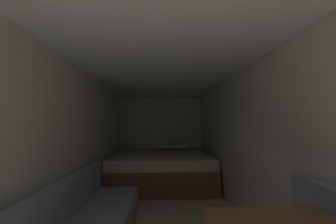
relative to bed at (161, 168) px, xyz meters
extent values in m
cube|color=silver|center=(0.00, 0.96, 0.69)|extent=(2.32, 0.05, 2.06)
cube|color=silver|center=(-1.14, -1.75, 0.69)|extent=(0.05, 5.36, 2.06)
cube|color=silver|center=(1.14, -1.75, 0.69)|extent=(0.05, 5.36, 2.06)
cube|color=white|center=(0.00, -1.75, 1.74)|extent=(2.32, 5.36, 0.05)
cube|color=brown|center=(0.00, -0.01, -0.11)|extent=(2.10, 1.80, 0.47)
cube|color=beige|center=(0.00, -0.01, 0.23)|extent=(2.06, 1.76, 0.20)
ellipsoid|color=white|center=(-0.47, 0.69, 0.40)|extent=(0.45, 0.28, 0.14)
ellipsoid|color=white|center=(0.47, 0.69, 0.40)|extent=(0.45, 0.28, 0.14)
ellipsoid|color=white|center=(0.00, 0.69, 0.40)|extent=(0.45, 0.28, 0.14)
cube|color=#99A3B7|center=(-1.03, -2.51, 0.18)|extent=(0.12, 2.65, 0.40)
camera|label=1|loc=(-0.03, -4.33, 0.96)|focal=20.48mm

